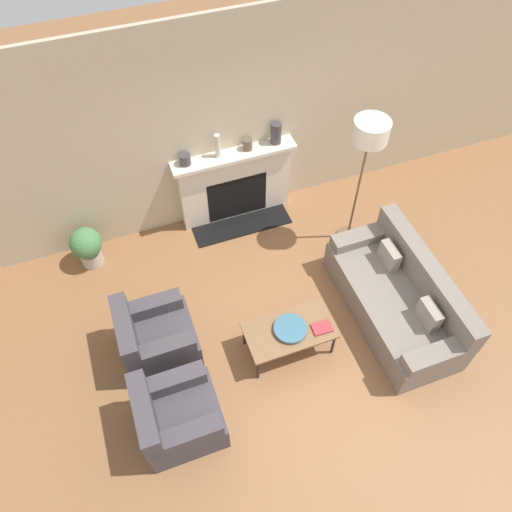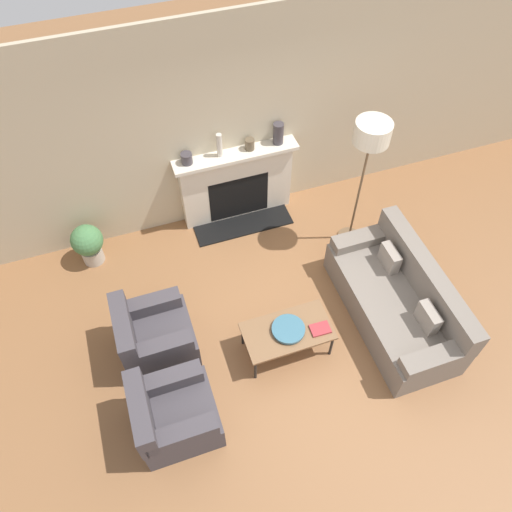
% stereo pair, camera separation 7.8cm
% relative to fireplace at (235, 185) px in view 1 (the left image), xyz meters
% --- Properties ---
extents(ground_plane, '(18.00, 18.00, 0.00)m').
position_rel_fireplace_xyz_m(ground_plane, '(0.22, -2.26, -0.55)').
color(ground_plane, brown).
extents(wall_back, '(18.00, 0.06, 2.90)m').
position_rel_fireplace_xyz_m(wall_back, '(0.22, 0.14, 0.90)').
color(wall_back, '#BCAD8E').
rests_on(wall_back, ground_plane).
extents(fireplace, '(1.66, 0.59, 1.12)m').
position_rel_fireplace_xyz_m(fireplace, '(0.00, 0.00, 0.00)').
color(fireplace, beige).
rests_on(fireplace, ground_plane).
extents(couch, '(0.89, 1.97, 0.86)m').
position_rel_fireplace_xyz_m(couch, '(1.30, -2.28, -0.23)').
color(couch, slate).
rests_on(couch, ground_plane).
extents(armchair_near, '(0.81, 0.77, 0.81)m').
position_rel_fireplace_xyz_m(armchair_near, '(-1.58, -2.77, -0.24)').
color(armchair_near, '#423D42').
rests_on(armchair_near, ground_plane).
extents(armchair_far, '(0.81, 0.77, 0.81)m').
position_rel_fireplace_xyz_m(armchair_far, '(-1.58, -1.80, -0.24)').
color(armchair_far, '#423D42').
rests_on(armchair_far, ground_plane).
extents(coffee_table, '(1.00, 0.54, 0.43)m').
position_rel_fireplace_xyz_m(coffee_table, '(-0.13, -2.29, -0.15)').
color(coffee_table, brown).
rests_on(coffee_table, ground_plane).
extents(bowl, '(0.38, 0.38, 0.05)m').
position_rel_fireplace_xyz_m(bowl, '(-0.12, -2.29, -0.09)').
color(bowl, '#38667A').
rests_on(bowl, coffee_table).
extents(book, '(0.23, 0.17, 0.02)m').
position_rel_fireplace_xyz_m(book, '(0.23, -2.39, -0.11)').
color(book, '#9E2D33').
rests_on(book, coffee_table).
extents(floor_lamp, '(0.42, 0.42, 1.95)m').
position_rel_fireplace_xyz_m(floor_lamp, '(1.33, -0.96, 1.14)').
color(floor_lamp, brown).
rests_on(floor_lamp, ground_plane).
extents(mantel_vase_left, '(0.15, 0.15, 0.14)m').
position_rel_fireplace_xyz_m(mantel_vase_left, '(-0.63, 0.01, 0.65)').
color(mantel_vase_left, '#3D383D').
rests_on(mantel_vase_left, fireplace).
extents(mantel_vase_center_left, '(0.07, 0.07, 0.33)m').
position_rel_fireplace_xyz_m(mantel_vase_center_left, '(-0.20, 0.01, 0.74)').
color(mantel_vase_center_left, beige).
rests_on(mantel_vase_center_left, fireplace).
extents(mantel_vase_center_right, '(0.13, 0.13, 0.15)m').
position_rel_fireplace_xyz_m(mantel_vase_center_right, '(0.20, 0.01, 0.65)').
color(mantel_vase_center_right, brown).
rests_on(mantel_vase_center_right, fireplace).
extents(mantel_vase_right, '(0.14, 0.14, 0.30)m').
position_rel_fireplace_xyz_m(mantel_vase_right, '(0.59, 0.01, 0.72)').
color(mantel_vase_right, '#3D383D').
rests_on(mantel_vase_right, fireplace).
extents(potted_plant, '(0.41, 0.41, 0.62)m').
position_rel_fireplace_xyz_m(potted_plant, '(-2.10, -0.20, -0.19)').
color(potted_plant, '#B2A899').
rests_on(potted_plant, ground_plane).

